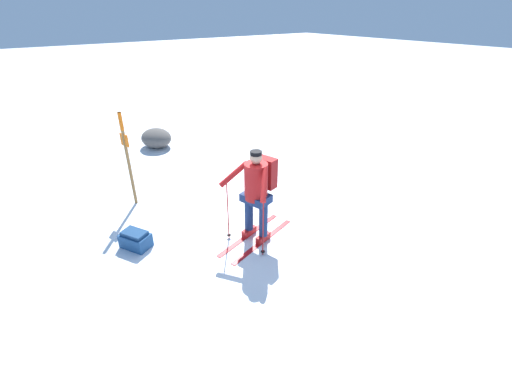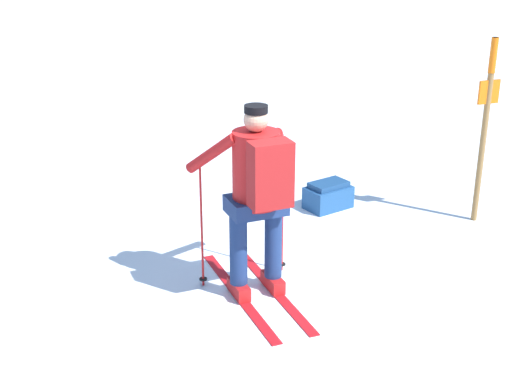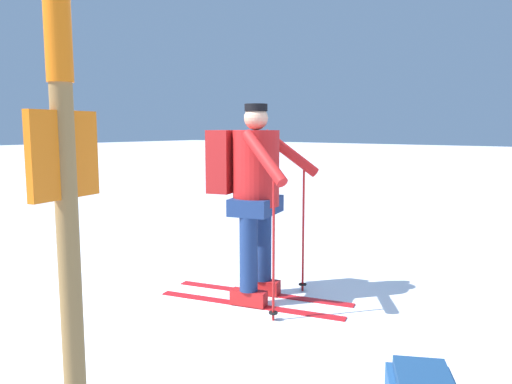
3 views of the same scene
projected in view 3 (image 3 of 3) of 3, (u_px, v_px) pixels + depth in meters
name	position (u px, v px, depth m)	size (l,w,h in m)	color
ground_plane	(204.00, 313.00, 3.98)	(80.00, 80.00, 0.00)	white
skier	(252.00, 186.00, 4.18)	(0.99, 1.68, 1.66)	red
trail_marker	(68.00, 240.00, 1.39)	(0.24, 0.08, 1.94)	olive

